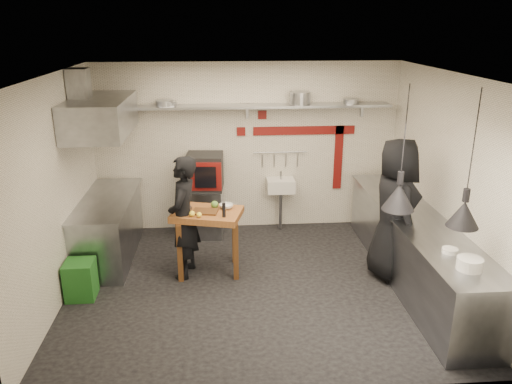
{
  "coord_description": "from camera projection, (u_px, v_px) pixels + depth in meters",
  "views": [
    {
      "loc": [
        -0.47,
        -5.99,
        3.41
      ],
      "look_at": [
        0.01,
        0.3,
        1.23
      ],
      "focal_mm": 35.0,
      "sensor_mm": 36.0,
      "label": 1
    }
  ],
  "objects": [
    {
      "name": "hand_sink",
      "position": [
        281.0,
        185.0,
        8.39
      ],
      "size": [
        0.46,
        0.34,
        0.22
      ],
      "primitive_type": "cube",
      "color": "silver",
      "rests_on": "wall_back"
    },
    {
      "name": "stock_pot",
      "position": [
        300.0,
        98.0,
        7.93
      ],
      "size": [
        0.39,
        0.39,
        0.2
      ],
      "primitive_type": "cylinder",
      "rotation": [
        0.0,
        0.0,
        -0.17
      ],
      "color": "gray",
      "rests_on": "back_shelf"
    },
    {
      "name": "hood_duct",
      "position": [
        79.0,
        87.0,
        6.78
      ],
      "size": [
        0.28,
        0.28,
        0.5
      ],
      "primitive_type": "cube",
      "color": "gray",
      "rests_on": "ceiling"
    },
    {
      "name": "combi_oven",
      "position": [
        205.0,
        172.0,
        8.08
      ],
      "size": [
        0.61,
        0.58,
        0.58
      ],
      "primitive_type": "cube",
      "rotation": [
        0.0,
        0.0,
        -0.08
      ],
      "color": "black",
      "rests_on": "oven_stand"
    },
    {
      "name": "veg_ball",
      "position": [
        215.0,
        205.0,
        6.97
      ],
      "size": [
        0.14,
        0.14,
        0.11
      ],
      "primitive_type": "sphere",
      "rotation": [
        0.0,
        0.0,
        -0.39
      ],
      "color": "#51822D",
      "rests_on": "prep_table"
    },
    {
      "name": "wall_back",
      "position": [
        247.0,
        148.0,
        8.32
      ],
      "size": [
        5.0,
        0.04,
        2.8
      ],
      "primitive_type": "cube",
      "color": "silver",
      "rests_on": "floor"
    },
    {
      "name": "small_bowl_right",
      "position": [
        450.0,
        250.0,
        5.61
      ],
      "size": [
        0.23,
        0.23,
        0.05
      ],
      "primitive_type": "cylinder",
      "rotation": [
        0.0,
        0.0,
        -0.37
      ],
      "color": "silver",
      "rests_on": "counter_right_top"
    },
    {
      "name": "chef_right",
      "position": [
        394.0,
        210.0,
        6.74
      ],
      "size": [
        0.71,
        1.01,
        1.97
      ],
      "primitive_type": "imported",
      "rotation": [
        0.0,
        0.0,
        1.66
      ],
      "color": "black",
      "rests_on": "floor"
    },
    {
      "name": "red_band_horiz",
      "position": [
        304.0,
        130.0,
        8.27
      ],
      "size": [
        1.7,
        0.02,
        0.14
      ],
      "primitive_type": "cube",
      "color": "#62100E",
      "rests_on": "wall_back"
    },
    {
      "name": "chef_left",
      "position": [
        184.0,
        217.0,
        6.81
      ],
      "size": [
        0.53,
        0.7,
        1.72
      ],
      "primitive_type": "imported",
      "rotation": [
        0.0,
        0.0,
        -1.77
      ],
      "color": "black",
      "rests_on": "floor"
    },
    {
      "name": "utensil_rail",
      "position": [
        280.0,
        152.0,
        8.34
      ],
      "size": [
        0.9,
        0.02,
        0.02
      ],
      "primitive_type": "cylinder",
      "rotation": [
        0.0,
        1.57,
        0.0
      ],
      "color": "gray",
      "rests_on": "wall_back"
    },
    {
      "name": "ceiling",
      "position": [
        257.0,
        75.0,
        5.88
      ],
      "size": [
        5.0,
        5.0,
        0.0
      ],
      "primitive_type": "plane",
      "color": "beige",
      "rests_on": "floor"
    },
    {
      "name": "sink_tap",
      "position": [
        281.0,
        175.0,
        8.33
      ],
      "size": [
        0.03,
        0.03,
        0.14
      ],
      "primitive_type": "cylinder",
      "color": "gray",
      "rests_on": "hand_sink"
    },
    {
      "name": "oven_glass",
      "position": [
        205.0,
        177.0,
        7.78
      ],
      "size": [
        0.33,
        0.04,
        0.34
      ],
      "primitive_type": "cube",
      "rotation": [
        0.0,
        0.0,
        -0.08
      ],
      "color": "black",
      "rests_on": "oven_door"
    },
    {
      "name": "counter_right",
      "position": [
        414.0,
        250.0,
        6.8
      ],
      "size": [
        0.7,
        3.8,
        0.9
      ],
      "primitive_type": "cube",
      "color": "gray",
      "rests_on": "floor"
    },
    {
      "name": "back_shelf",
      "position": [
        248.0,
        106.0,
        7.91
      ],
      "size": [
        4.6,
        0.34,
        0.04
      ],
      "primitive_type": "cube",
      "color": "gray",
      "rests_on": "wall_back"
    },
    {
      "name": "red_tile_a",
      "position": [
        262.0,
        115.0,
        8.14
      ],
      "size": [
        0.14,
        0.02,
        0.14
      ],
      "primitive_type": "cube",
      "color": "#62100E",
      "rests_on": "wall_back"
    },
    {
      "name": "pepper_mill",
      "position": [
        224.0,
        210.0,
        6.64
      ],
      "size": [
        0.06,
        0.06,
        0.2
      ],
      "primitive_type": "cylinder",
      "rotation": [
        0.0,
        0.0,
        0.35
      ],
      "color": "black",
      "rests_on": "prep_table"
    },
    {
      "name": "counter_right_top",
      "position": [
        417.0,
        218.0,
        6.65
      ],
      "size": [
        0.76,
        3.9,
        0.03
      ],
      "primitive_type": "cube",
      "color": "gray",
      "rests_on": "counter_right"
    },
    {
      "name": "counter_left_top",
      "position": [
        106.0,
        200.0,
        7.33
      ],
      "size": [
        0.76,
        2.0,
        0.03
      ],
      "primitive_type": "cube",
      "color": "gray",
      "rests_on": "counter_left"
    },
    {
      "name": "red_band_vert",
      "position": [
        338.0,
        158.0,
        8.47
      ],
      "size": [
        0.14,
        0.02,
        1.1
      ],
      "primitive_type": "cube",
      "color": "#62100E",
      "rests_on": "wall_back"
    },
    {
      "name": "pan_mid_left",
      "position": [
        169.0,
        104.0,
        7.8
      ],
      "size": [
        0.33,
        0.33,
        0.07
      ],
      "primitive_type": "cylinder",
      "rotation": [
        0.0,
        0.0,
        0.27
      ],
      "color": "gray",
      "rests_on": "back_shelf"
    },
    {
      "name": "oven_stand",
      "position": [
        204.0,
        212.0,
        8.27
      ],
      "size": [
        0.67,
        0.62,
        0.8
      ],
      "primitive_type": "cube",
      "rotation": [
        0.0,
        0.0,
        -0.08
      ],
      "color": "gray",
      "rests_on": "floor"
    },
    {
      "name": "plate_stack",
      "position": [
        470.0,
        264.0,
        5.22
      ],
      "size": [
        0.27,
        0.27,
        0.13
      ],
      "primitive_type": "cylinder",
      "rotation": [
        0.0,
        0.0,
        -0.02
      ],
      "color": "silver",
      "rests_on": "counter_right_top"
    },
    {
      "name": "green_bin",
      "position": [
        81.0,
        280.0,
        6.42
      ],
      "size": [
        0.37,
        0.37,
        0.5
      ],
      "primitive_type": "cube",
      "rotation": [
        0.0,
        0.0,
        0.01
      ],
      "color": "#1C5B1C",
      "rests_on": "floor"
    },
    {
      "name": "heat_lamp_near",
      "position": [
        403.0,
        149.0,
        5.3
      ],
      "size": [
        0.44,
        0.44,
        1.37
      ],
      "primitive_type": null,
      "rotation": [
        0.0,
        0.0,
        0.27
      ],
      "color": "black",
      "rests_on": "ceiling"
    },
    {
      "name": "sink_drain",
      "position": [
        280.0,
        211.0,
        8.49
      ],
      "size": [
        0.06,
        0.06,
        0.66
      ],
      "primitive_type": "cylinder",
      "color": "gray",
      "rests_on": "floor"
    },
    {
      "name": "shelf_bracket_mid",
      "position": [
        247.0,
        111.0,
        8.09
      ],
      "size": [
        0.04,
        0.06,
        0.24
      ],
      "primitive_type": "cube",
      "color": "gray",
      "rests_on": "wall_back"
    },
    {
      "name": "shelf_bracket_left",
      "position": [
        128.0,
        112.0,
        7.95
      ],
      "size": [
        0.04,
        0.06,
        0.24
      ],
      "primitive_type": "cube",
      "color": "gray",
      "rests_on": "wall_back"
    },
    {
      "name": "extractor_hood",
      "position": [
        101.0,
        116.0,
        6.93
      ],
      "size": [
        0.78,
        1.6,
        0.5
      ],
      "primitive_type": "cube",
      "color": "gray",
      "rests_on": "ceiling"
    },
    {
      "name": "prep_table",
      "position": [
        208.0,
        242.0,
        7.02
      ],
      "size": [
        1.05,
        0.85,
        0.92
      ],
      "primitive_type": null,
      "rotation": [
        0.0,
        0.0,
        -0.25
      ],
      "color": "#925A2C",
      "rests_on": "floor"
    },
    {
      "name": "wall_right",
      "position": [
        447.0,
        183.0,
        6.52
      ],
      "size": [
        0.04,
        4.2,
        2.8
      ],
      "primitive_type": "cube",
      "color": "silver",
      "rests_on": "floor"
    },
    {
      "name": "pan_right",
      "position": [
        351.0,
        101.0,
        8.01
      ],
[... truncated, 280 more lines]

